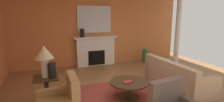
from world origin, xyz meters
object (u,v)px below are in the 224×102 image
at_px(vase_on_side_table, 52,70).
at_px(side_table, 47,89).
at_px(table_lamp, 44,55).
at_px(vase_mantel_left, 82,33).
at_px(fireplace, 96,52).
at_px(sofa, 176,78).
at_px(coffee_table, 129,86).
at_px(vase_tall_corner, 145,55).
at_px(mantel_mirror, 94,19).

bearing_deg(vase_on_side_table, side_table, 141.34).
bearing_deg(side_table, vase_on_side_table, -38.66).
relative_size(table_lamp, vase_mantel_left, 2.23).
relative_size(fireplace, vase_mantel_left, 5.35).
bearing_deg(side_table, sofa, -4.49).
bearing_deg(coffee_table, table_lamp, 169.50).
xyz_separation_m(fireplace, vase_tall_corner, (2.22, -0.30, -0.28)).
bearing_deg(table_lamp, mantel_mirror, 56.19).
bearing_deg(vase_tall_corner, sofa, -102.70).
height_order(fireplace, sofa, fireplace).
xyz_separation_m(mantel_mirror, vase_mantel_left, (-0.55, -0.17, -0.53)).
bearing_deg(vase_mantel_left, vase_on_side_table, -113.87).
relative_size(side_table, vase_on_side_table, 1.98).
bearing_deg(vase_on_side_table, fireplace, 58.22).
distance_m(sofa, coffee_table, 1.58).
height_order(sofa, vase_on_side_table, vase_on_side_table).
bearing_deg(table_lamp, coffee_table, -10.50).
relative_size(side_table, vase_tall_corner, 1.15).
bearing_deg(vase_on_side_table, table_lamp, 141.34).
bearing_deg(table_lamp, side_table, -3.58).
distance_m(fireplace, vase_mantel_left, 0.99).
bearing_deg(mantel_mirror, vase_on_side_table, -120.78).
height_order(mantel_mirror, vase_mantel_left, mantel_mirror).
height_order(fireplace, vase_tall_corner, fireplace).
bearing_deg(fireplace, sofa, -63.35).
distance_m(fireplace, sofa, 3.53).
bearing_deg(coffee_table, vase_on_side_table, 172.28).
distance_m(fireplace, vase_on_side_table, 3.52).
height_order(fireplace, table_lamp, table_lamp).
distance_m(mantel_mirror, table_lamp, 3.66).
xyz_separation_m(coffee_table, table_lamp, (-2.00, 0.37, 0.89)).
distance_m(vase_mantel_left, vase_tall_corner, 2.99).
relative_size(mantel_mirror, vase_tall_corner, 2.32).
distance_m(coffee_table, vase_tall_corner, 3.68).
relative_size(coffee_table, table_lamp, 1.33).
bearing_deg(table_lamp, vase_mantel_left, 62.76).
bearing_deg(sofa, table_lamp, 175.51).
distance_m(coffee_table, side_table, 2.03).
bearing_deg(vase_mantel_left, mantel_mirror, 17.18).
height_order(table_lamp, vase_mantel_left, vase_mantel_left).
xyz_separation_m(coffee_table, vase_tall_corner, (2.22, 2.93, -0.03)).
height_order(mantel_mirror, sofa, mantel_mirror).
xyz_separation_m(coffee_table, vase_mantel_left, (-0.55, 3.18, 1.06)).
distance_m(side_table, vase_on_side_table, 0.51).
relative_size(fireplace, table_lamp, 2.40).
distance_m(side_table, vase_mantel_left, 3.32).
xyz_separation_m(vase_mantel_left, vase_on_side_table, (-1.30, -2.93, -0.52)).
height_order(vase_mantel_left, vase_tall_corner, vase_mantel_left).
xyz_separation_m(table_lamp, vase_on_side_table, (0.15, -0.12, -0.35)).
height_order(coffee_table, vase_mantel_left, vase_mantel_left).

